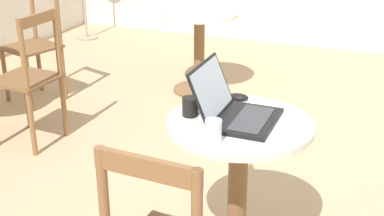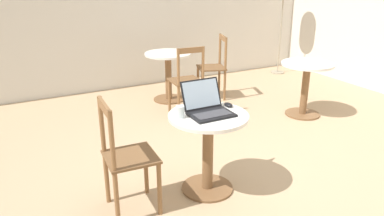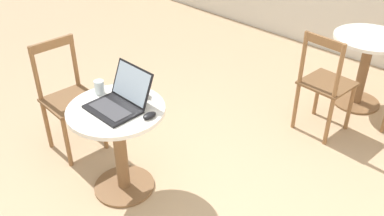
{
  "view_description": "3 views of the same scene",
  "coord_description": "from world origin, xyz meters",
  "px_view_note": "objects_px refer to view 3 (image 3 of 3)",
  "views": [
    {
      "loc": [
        -2.67,
        -0.67,
        1.69
      ],
      "look_at": [
        -0.31,
        0.27,
        0.62
      ],
      "focal_mm": 50.0,
      "sensor_mm": 36.0,
      "label": 1
    },
    {
      "loc": [
        -2.01,
        -2.52,
        1.82
      ],
      "look_at": [
        -0.49,
        0.39,
        0.6
      ],
      "focal_mm": 35.0,
      "sensor_mm": 36.0,
      "label": 2
    },
    {
      "loc": [
        1.47,
        -1.43,
        2.24
      ],
      "look_at": [
        -0.25,
        0.34,
        0.67
      ],
      "focal_mm": 40.0,
      "sensor_mm": 36.0,
      "label": 3
    }
  ],
  "objects_px": {
    "cafe_table_near": "(119,135)",
    "mouse": "(150,115)",
    "chair_near_left": "(68,99)",
    "mug": "(141,89)",
    "cafe_table_far": "(366,58)",
    "laptop": "(119,101)",
    "drinking_glass": "(99,87)",
    "chair_far_front": "(324,85)"
  },
  "relations": [
    {
      "from": "cafe_table_near",
      "to": "mouse",
      "type": "distance_m",
      "value": 0.35
    },
    {
      "from": "chair_near_left",
      "to": "mug",
      "type": "relative_size",
      "value": 8.4
    },
    {
      "from": "cafe_table_far",
      "to": "laptop",
      "type": "xyz_separation_m",
      "value": [
        -0.68,
        -2.33,
        0.27
      ]
    },
    {
      "from": "mug",
      "to": "laptop",
      "type": "bearing_deg",
      "value": -83.31
    },
    {
      "from": "cafe_table_near",
      "to": "mouse",
      "type": "height_order",
      "value": "mouse"
    },
    {
      "from": "mouse",
      "to": "mug",
      "type": "height_order",
      "value": "mug"
    },
    {
      "from": "drinking_glass",
      "to": "cafe_table_far",
      "type": "bearing_deg",
      "value": 68.07
    },
    {
      "from": "cafe_table_near",
      "to": "cafe_table_far",
      "type": "xyz_separation_m",
      "value": [
        0.69,
        2.35,
        0.0
      ]
    },
    {
      "from": "drinking_glass",
      "to": "laptop",
      "type": "bearing_deg",
      "value": -4.04
    },
    {
      "from": "chair_far_front",
      "to": "mug",
      "type": "bearing_deg",
      "value": -114.84
    },
    {
      "from": "chair_near_left",
      "to": "mouse",
      "type": "distance_m",
      "value": 0.99
    },
    {
      "from": "cafe_table_near",
      "to": "laptop",
      "type": "relative_size",
      "value": 2.0
    },
    {
      "from": "mug",
      "to": "cafe_table_far",
      "type": "bearing_deg",
      "value": 71.5
    },
    {
      "from": "chair_near_left",
      "to": "laptop",
      "type": "xyz_separation_m",
      "value": [
        0.72,
        -0.01,
        0.29
      ]
    },
    {
      "from": "cafe_table_near",
      "to": "mouse",
      "type": "xyz_separation_m",
      "value": [
        0.25,
        0.08,
        0.24
      ]
    },
    {
      "from": "chair_near_left",
      "to": "mouse",
      "type": "bearing_deg",
      "value": 2.72
    },
    {
      "from": "cafe_table_near",
      "to": "mug",
      "type": "relative_size",
      "value": 6.38
    },
    {
      "from": "cafe_table_near",
      "to": "chair_near_left",
      "type": "relative_size",
      "value": 0.76
    },
    {
      "from": "cafe_table_near",
      "to": "mug",
      "type": "height_order",
      "value": "mug"
    },
    {
      "from": "drinking_glass",
      "to": "mug",
      "type": "bearing_deg",
      "value": 40.73
    },
    {
      "from": "chair_far_front",
      "to": "laptop",
      "type": "xyz_separation_m",
      "value": [
        -0.64,
        -1.65,
        0.29
      ]
    },
    {
      "from": "laptop",
      "to": "mug",
      "type": "relative_size",
      "value": 3.2
    },
    {
      "from": "mouse",
      "to": "drinking_glass",
      "type": "distance_m",
      "value": 0.49
    },
    {
      "from": "cafe_table_near",
      "to": "cafe_table_far",
      "type": "bearing_deg",
      "value": 73.57
    },
    {
      "from": "chair_far_front",
      "to": "cafe_table_far",
      "type": "bearing_deg",
      "value": 86.36
    },
    {
      "from": "cafe_table_far",
      "to": "chair_near_left",
      "type": "height_order",
      "value": "chair_near_left"
    },
    {
      "from": "laptop",
      "to": "mug",
      "type": "height_order",
      "value": "laptop"
    },
    {
      "from": "cafe_table_far",
      "to": "laptop",
      "type": "relative_size",
      "value": 2.0
    },
    {
      "from": "chair_near_left",
      "to": "mug",
      "type": "xyz_separation_m",
      "value": [
        0.69,
        0.2,
        0.29
      ]
    },
    {
      "from": "chair_near_left",
      "to": "drinking_glass",
      "type": "distance_m",
      "value": 0.56
    },
    {
      "from": "chair_far_front",
      "to": "mouse",
      "type": "distance_m",
      "value": 1.66
    },
    {
      "from": "laptop",
      "to": "mouse",
      "type": "distance_m",
      "value": 0.25
    },
    {
      "from": "cafe_table_far",
      "to": "laptop",
      "type": "bearing_deg",
      "value": -106.39
    },
    {
      "from": "cafe_table_near",
      "to": "drinking_glass",
      "type": "height_order",
      "value": "drinking_glass"
    },
    {
      "from": "cafe_table_near",
      "to": "mug",
      "type": "bearing_deg",
      "value": 93.71
    },
    {
      "from": "mouse",
      "to": "drinking_glass",
      "type": "height_order",
      "value": "drinking_glass"
    },
    {
      "from": "cafe_table_near",
      "to": "mug",
      "type": "distance_m",
      "value": 0.35
    },
    {
      "from": "cafe_table_near",
      "to": "mouse",
      "type": "relative_size",
      "value": 7.04
    },
    {
      "from": "mouse",
      "to": "cafe_table_far",
      "type": "bearing_deg",
      "value": 78.88
    },
    {
      "from": "chair_far_front",
      "to": "drinking_glass",
      "type": "distance_m",
      "value": 1.88
    },
    {
      "from": "cafe_table_near",
      "to": "chair_far_front",
      "type": "distance_m",
      "value": 1.79
    },
    {
      "from": "mug",
      "to": "cafe_table_near",
      "type": "bearing_deg",
      "value": -86.29
    }
  ]
}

